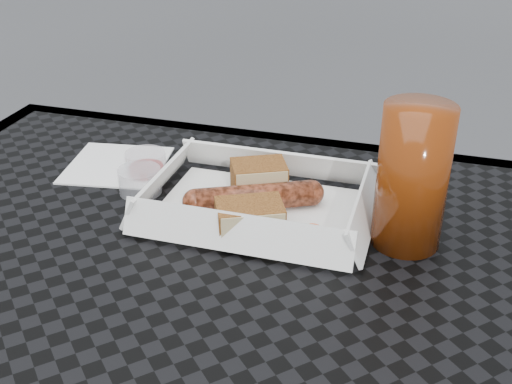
# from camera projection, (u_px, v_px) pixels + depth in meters

# --- Properties ---
(patio_table) EXTENTS (0.80, 0.80, 0.74)m
(patio_table) POSITION_uv_depth(u_px,v_px,m) (162.00, 364.00, 0.61)
(patio_table) COLOR black
(patio_table) RESTS_ON ground
(food_tray) EXTENTS (0.22, 0.15, 0.00)m
(food_tray) POSITION_uv_depth(u_px,v_px,m) (259.00, 210.00, 0.72)
(food_tray) COLOR white
(food_tray) RESTS_ON patio_table
(bratwurst) EXTENTS (0.15, 0.09, 0.03)m
(bratwurst) POSITION_uv_depth(u_px,v_px,m) (254.00, 197.00, 0.71)
(bratwurst) COLOR brown
(bratwurst) RESTS_ON food_tray
(bread_near) EXTENTS (0.07, 0.07, 0.04)m
(bread_near) POSITION_uv_depth(u_px,v_px,m) (259.00, 179.00, 0.74)
(bread_near) COLOR brown
(bread_near) RESTS_ON food_tray
(bread_far) EXTENTS (0.08, 0.07, 0.04)m
(bread_far) POSITION_uv_depth(u_px,v_px,m) (250.00, 219.00, 0.66)
(bread_far) COLOR brown
(bread_far) RESTS_ON food_tray
(veg_garnish) EXTENTS (0.03, 0.03, 0.00)m
(veg_garnish) POSITION_uv_depth(u_px,v_px,m) (308.00, 236.00, 0.66)
(veg_garnish) COLOR #E9410A
(veg_garnish) RESTS_ON food_tray
(napkin) EXTENTS (0.14, 0.14, 0.00)m
(napkin) POSITION_uv_depth(u_px,v_px,m) (117.00, 165.00, 0.82)
(napkin) COLOR white
(napkin) RESTS_ON patio_table
(condiment_cup_sauce) EXTENTS (0.05, 0.05, 0.03)m
(condiment_cup_sauce) POSITION_uv_depth(u_px,v_px,m) (146.00, 164.00, 0.79)
(condiment_cup_sauce) COLOR #960E0A
(condiment_cup_sauce) RESTS_ON patio_table
(condiment_cup_empty) EXTENTS (0.05, 0.05, 0.03)m
(condiment_cup_empty) POSITION_uv_depth(u_px,v_px,m) (140.00, 181.00, 0.75)
(condiment_cup_empty) COLOR silver
(condiment_cup_empty) RESTS_ON patio_table
(drink_glass) EXTENTS (0.07, 0.07, 0.15)m
(drink_glass) POSITION_uv_depth(u_px,v_px,m) (412.00, 177.00, 0.63)
(drink_glass) COLOR #622408
(drink_glass) RESTS_ON patio_table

